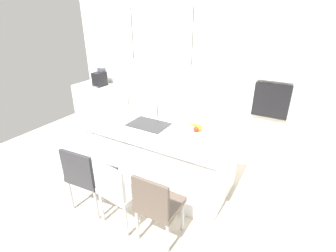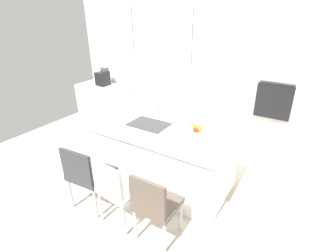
{
  "view_description": "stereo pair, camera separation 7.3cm",
  "coord_description": "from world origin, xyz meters",
  "px_view_note": "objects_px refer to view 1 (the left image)",
  "views": [
    {
      "loc": [
        1.59,
        -2.59,
        2.33
      ],
      "look_at": [
        0.1,
        0.0,
        0.93
      ],
      "focal_mm": 26.62,
      "sensor_mm": 36.0,
      "label": 1
    },
    {
      "loc": [
        1.66,
        -2.56,
        2.33
      ],
      "look_at": [
        0.1,
        0.0,
        0.93
      ],
      "focal_mm": 26.62,
      "sensor_mm": 36.0,
      "label": 2
    }
  ],
  "objects_px": {
    "oven": "(271,101)",
    "chair_far": "(157,204)",
    "chair_middle": "(120,188)",
    "chair_near": "(88,174)",
    "coffee_machine": "(100,79)",
    "microwave": "(277,70)",
    "fruit_bowl": "(197,131)"
  },
  "relations": [
    {
      "from": "oven",
      "to": "chair_middle",
      "type": "height_order",
      "value": "oven"
    },
    {
      "from": "coffee_machine",
      "to": "chair_far",
      "type": "relative_size",
      "value": 0.44
    },
    {
      "from": "chair_middle",
      "to": "chair_far",
      "type": "relative_size",
      "value": 1.0
    },
    {
      "from": "coffee_machine",
      "to": "oven",
      "type": "xyz_separation_m",
      "value": [
        3.48,
        0.3,
        0.01
      ]
    },
    {
      "from": "fruit_bowl",
      "to": "chair_middle",
      "type": "xyz_separation_m",
      "value": [
        -0.5,
        -0.97,
        -0.42
      ]
    },
    {
      "from": "chair_far",
      "to": "chair_near",
      "type": "bearing_deg",
      "value": -179.79
    },
    {
      "from": "microwave",
      "to": "coffee_machine",
      "type": "bearing_deg",
      "value": -175.12
    },
    {
      "from": "fruit_bowl",
      "to": "chair_far",
      "type": "xyz_separation_m",
      "value": [
        -0.01,
        -0.96,
        -0.43
      ]
    },
    {
      "from": "microwave",
      "to": "chair_near",
      "type": "distance_m",
      "value": 3.14
    },
    {
      "from": "microwave",
      "to": "chair_near",
      "type": "xyz_separation_m",
      "value": [
        -1.64,
        -2.49,
        -0.98
      ]
    },
    {
      "from": "coffee_machine",
      "to": "chair_middle",
      "type": "height_order",
      "value": "coffee_machine"
    },
    {
      "from": "microwave",
      "to": "chair_middle",
      "type": "height_order",
      "value": "microwave"
    },
    {
      "from": "oven",
      "to": "chair_far",
      "type": "distance_m",
      "value": 2.62
    },
    {
      "from": "chair_middle",
      "to": "chair_near",
      "type": "bearing_deg",
      "value": -179.7
    },
    {
      "from": "coffee_machine",
      "to": "microwave",
      "type": "bearing_deg",
      "value": 4.88
    },
    {
      "from": "fruit_bowl",
      "to": "chair_far",
      "type": "height_order",
      "value": "fruit_bowl"
    },
    {
      "from": "oven",
      "to": "chair_far",
      "type": "bearing_deg",
      "value": -104.41
    },
    {
      "from": "microwave",
      "to": "chair_middle",
      "type": "bearing_deg",
      "value": -114.51
    },
    {
      "from": "chair_near",
      "to": "chair_middle",
      "type": "relative_size",
      "value": 1.02
    },
    {
      "from": "oven",
      "to": "chair_near",
      "type": "height_order",
      "value": "oven"
    },
    {
      "from": "oven",
      "to": "chair_middle",
      "type": "bearing_deg",
      "value": -114.51
    },
    {
      "from": "chair_middle",
      "to": "oven",
      "type": "bearing_deg",
      "value": 65.49
    },
    {
      "from": "fruit_bowl",
      "to": "chair_near",
      "type": "xyz_separation_m",
      "value": [
        -1.01,
        -0.97,
        -0.42
      ]
    },
    {
      "from": "chair_near",
      "to": "chair_middle",
      "type": "bearing_deg",
      "value": 0.3
    },
    {
      "from": "fruit_bowl",
      "to": "coffee_machine",
      "type": "bearing_deg",
      "value": 156.72
    },
    {
      "from": "microwave",
      "to": "oven",
      "type": "height_order",
      "value": "microwave"
    },
    {
      "from": "fruit_bowl",
      "to": "chair_near",
      "type": "relative_size",
      "value": 0.32
    },
    {
      "from": "chair_middle",
      "to": "chair_far",
      "type": "distance_m",
      "value": 0.5
    },
    {
      "from": "fruit_bowl",
      "to": "oven",
      "type": "bearing_deg",
      "value": 67.52
    },
    {
      "from": "coffee_machine",
      "to": "chair_far",
      "type": "xyz_separation_m",
      "value": [
        2.84,
        -2.19,
        -0.49
      ]
    },
    {
      "from": "microwave",
      "to": "chair_far",
      "type": "distance_m",
      "value": 2.76
    },
    {
      "from": "fruit_bowl",
      "to": "chair_near",
      "type": "distance_m",
      "value": 1.46
    }
  ]
}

